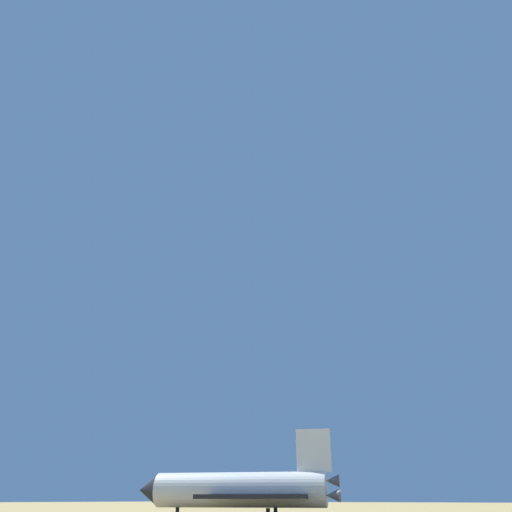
{
  "coord_description": "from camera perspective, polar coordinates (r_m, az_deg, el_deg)",
  "views": [
    {
      "loc": [
        -57.03,
        81.73,
        3.87
      ],
      "look_at": [
        -8.39,
        9.15,
        44.92
      ],
      "focal_mm": 36.34,
      "sensor_mm": 36.0,
      "label": 1
    }
  ],
  "objects": [
    {
      "name": "space_shuttle",
      "position": [
        105.38,
        -2.1,
        -24.35
      ],
      "size": [
        37.78,
        28.91,
        15.8
      ],
      "rotation": [
        0.0,
        0.0,
        0.37
      ],
      "color": "white",
      "rests_on": "ground"
    }
  ]
}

